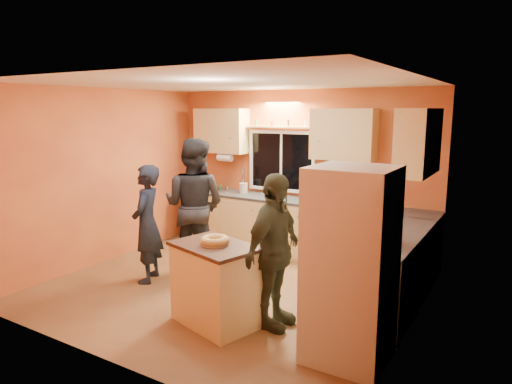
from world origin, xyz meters
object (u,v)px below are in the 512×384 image
Objects in this scene: person_left at (147,224)px; island at (216,284)px; refrigerator at (351,266)px; person_right at (274,252)px; person_center at (194,206)px.

island is at bearing 44.64° from person_left.
refrigerator is 1.09× the size of person_right.
island is 1.79m from person_center.
person_left reaches higher than island.
island is 0.63× the size of person_right.
person_center is (-1.24, 1.20, 0.50)m from island.
refrigerator is 2.93m from person_center.
refrigerator is at bearing -100.94° from person_right.
refrigerator is 1.53m from island.
refrigerator is 3.03m from person_left.
island is 1.66m from person_left.
person_left is at bearing 54.71° from person_center.
person_right is at bearing 40.99° from island.
person_left is at bearing 83.79° from person_right.
refrigerator reaches higher than person_right.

